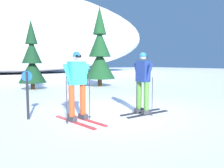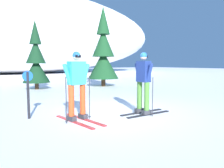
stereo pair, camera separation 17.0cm
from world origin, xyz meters
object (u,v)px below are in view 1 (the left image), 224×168
Objects in this scene: skier_navy_jacket at (143,82)px; trail_marker_post at (27,92)px; skier_cyan_jacket at (77,84)px; pine_tree_center_right at (32,61)px; pine_tree_far_right at (100,53)px.

trail_marker_post is at bearing 155.87° from skier_navy_jacket.
skier_cyan_jacket is 7.89m from pine_tree_center_right.
skier_navy_jacket is 1.40× the size of trail_marker_post.
skier_cyan_jacket is 0.45× the size of pine_tree_center_right.
trail_marker_post is (-3.00, 1.34, -0.22)m from skier_navy_jacket.
skier_cyan_jacket is at bearing -41.24° from trail_marker_post.
skier_cyan_jacket is 8.76m from pine_tree_far_right.
pine_tree_center_right is at bearing 169.55° from pine_tree_far_right.
pine_tree_far_right reaches higher than pine_tree_center_right.
skier_navy_jacket is at bearing -24.13° from trail_marker_post.
skier_navy_jacket is at bearing -12.33° from skier_cyan_jacket.
pine_tree_far_right reaches higher than trail_marker_post.
pine_tree_center_right is (-1.02, 8.23, 0.71)m from skier_navy_jacket.
pine_tree_center_right is 7.23m from trail_marker_post.
trail_marker_post is at bearing -134.99° from pine_tree_far_right.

